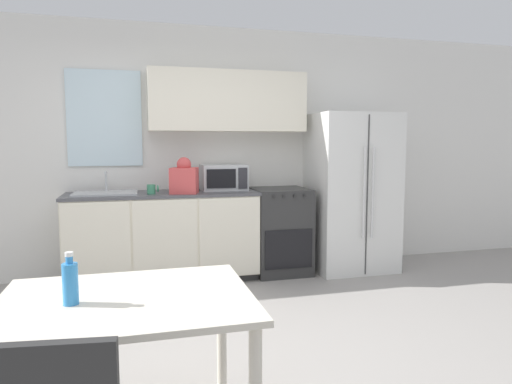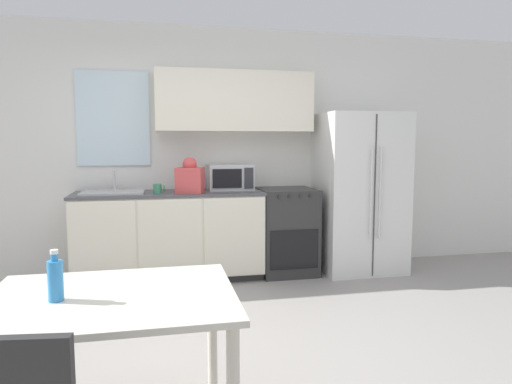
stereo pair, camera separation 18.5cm
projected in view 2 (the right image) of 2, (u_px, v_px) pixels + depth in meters
ground_plane at (214, 355)px, 3.10m from camera, size 12.00×12.00×0.00m
wall_back at (196, 143)px, 5.04m from camera, size 12.00×0.38×2.70m
kitchen_counter at (170, 236)px, 4.78m from camera, size 1.94×0.64×0.93m
oven_range at (286, 231)px, 5.04m from camera, size 0.60×0.63×0.94m
refrigerator at (359, 193)px, 5.11m from camera, size 0.90×0.77×1.76m
kitchen_sink at (113, 192)px, 4.62m from camera, size 0.61×0.45×0.22m
microwave at (230, 177)px, 4.94m from camera, size 0.48×0.37×0.27m
coffee_mug at (158, 189)px, 4.58m from camera, size 0.12×0.08×0.10m
grocery_bag_0 at (190, 178)px, 4.62m from camera, size 0.31×0.29×0.36m
dining_table at (112, 315)px, 2.12m from camera, size 1.14×0.87×0.73m
drink_bottle at (55, 279)px, 2.02m from camera, size 0.07×0.07×0.23m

